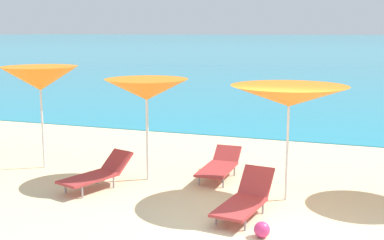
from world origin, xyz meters
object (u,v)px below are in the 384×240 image
umbrella_3 (147,90)px  lounge_chair_2 (245,199)px  beach_ball (262,230)px  umbrella_4 (289,96)px  umbrella_2 (40,79)px  lounge_chair_4 (220,165)px  lounge_chair_5 (97,173)px

umbrella_3 → lounge_chair_2: size_ratio=1.28×
umbrella_3 → beach_ball: bearing=-37.4°
umbrella_4 → beach_ball: (-0.07, -1.87, -1.83)m
umbrella_3 → umbrella_4: umbrella_4 is taller
umbrella_2 → lounge_chair_4: bearing=7.2°
umbrella_2 → lounge_chair_5: 2.80m
umbrella_3 → lounge_chair_5: bearing=-128.0°
umbrella_2 → umbrella_3: size_ratio=1.09×
umbrella_4 → lounge_chair_2: (-0.53, -1.03, -1.66)m
umbrella_2 → umbrella_3: (2.66, -0.08, -0.14)m
umbrella_2 → beach_ball: (5.58, -2.30, -1.94)m
umbrella_3 → lounge_chair_4: umbrella_3 is taller
lounge_chair_2 → lounge_chair_4: 2.23m
umbrella_4 → lounge_chair_4: (-1.57, 0.94, -1.67)m
umbrella_3 → umbrella_2: bearing=178.3°
lounge_chair_2 → umbrella_3: bearing=158.1°
lounge_chair_5 → beach_ball: 3.86m
umbrella_3 → beach_ball: (2.91, -2.23, -1.80)m
umbrella_2 → beach_ball: 6.34m
umbrella_4 → lounge_chair_5: size_ratio=1.27×
umbrella_3 → lounge_chair_5: umbrella_3 is taller
lounge_chair_2 → umbrella_4: bearing=70.4°
umbrella_4 → lounge_chair_2: 2.03m
umbrella_2 → lounge_chair_2: (5.11, -1.47, -1.77)m
umbrella_2 → lounge_chair_2: size_ratio=1.39×
umbrella_4 → beach_ball: bearing=-92.0°
lounge_chair_4 → umbrella_2: bearing=-173.0°
lounge_chair_2 → lounge_chair_5: lounge_chair_2 is taller
umbrella_4 → lounge_chair_4: size_ratio=1.30×
umbrella_2 → umbrella_4: (5.64, -0.43, -0.11)m
umbrella_2 → lounge_chair_2: 5.60m
umbrella_3 → beach_ball: size_ratio=8.60×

